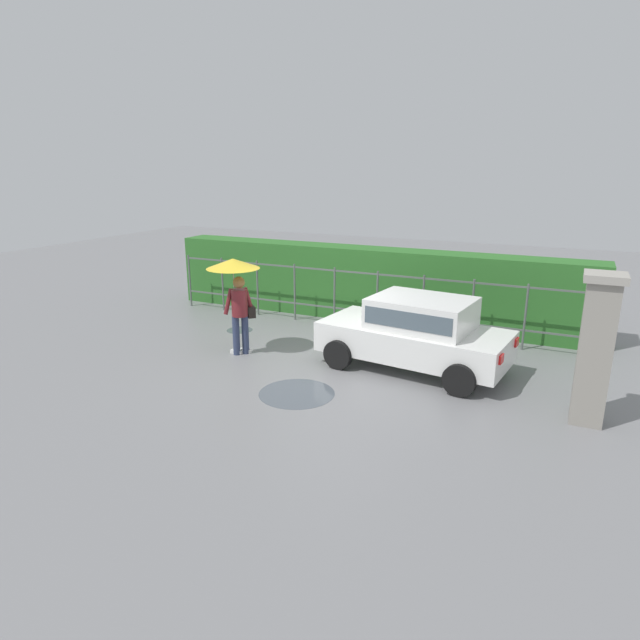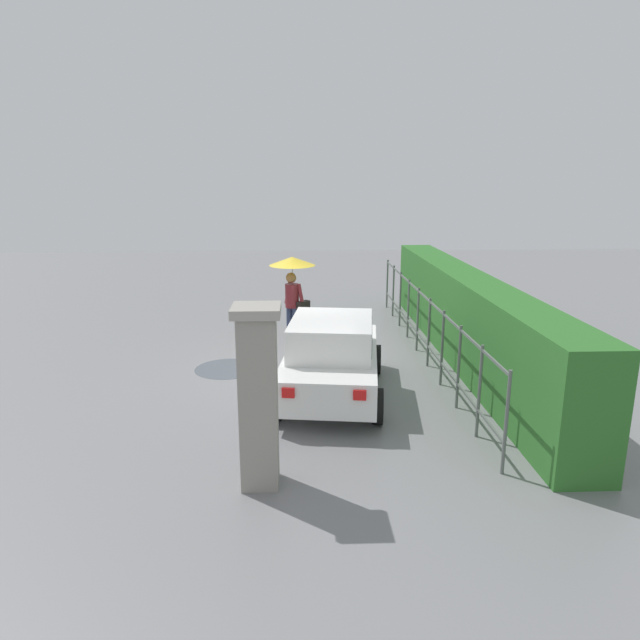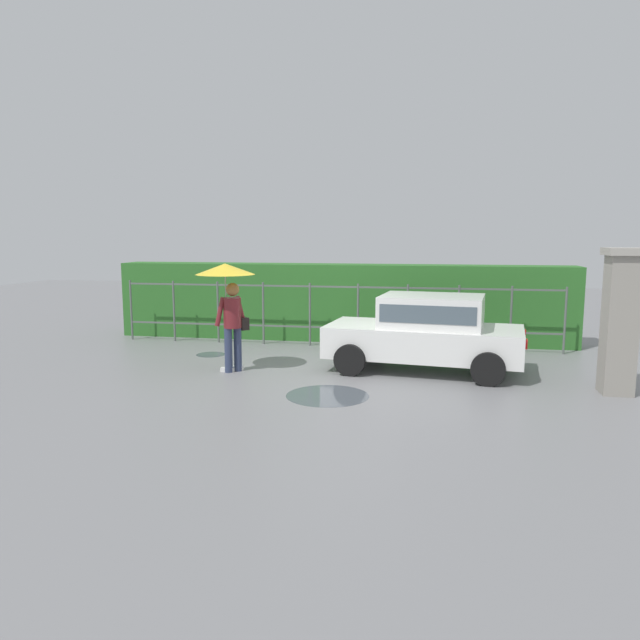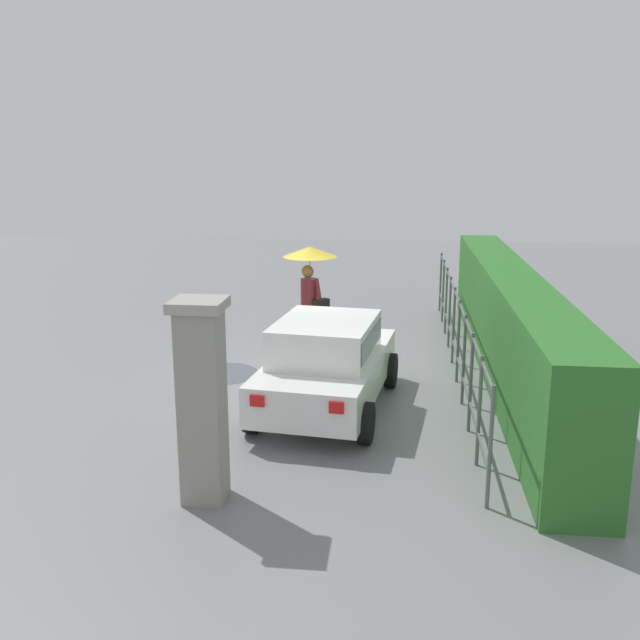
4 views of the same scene
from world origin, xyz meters
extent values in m
plane|color=slate|center=(0.00, 0.00, 0.00)|extent=(40.00, 40.00, 0.00)
cube|color=white|center=(1.75, 0.58, 0.58)|extent=(3.88, 2.09, 0.60)
cube|color=white|center=(1.90, 0.56, 1.18)|extent=(2.07, 1.67, 0.60)
cube|color=#4C5B66|center=(1.90, 0.56, 1.20)|extent=(1.92, 1.67, 0.33)
cylinder|color=black|center=(0.40, -0.10, 0.30)|extent=(0.62, 0.25, 0.60)
cylinder|color=black|center=(0.62, 1.57, 0.30)|extent=(0.62, 0.25, 0.60)
cylinder|color=black|center=(2.88, -0.41, 0.30)|extent=(0.62, 0.25, 0.60)
cylinder|color=black|center=(3.10, 1.26, 0.30)|extent=(0.62, 0.25, 0.60)
cube|color=red|center=(3.53, -0.20, 0.73)|extent=(0.08, 0.21, 0.16)
cube|color=red|center=(3.66, 0.89, 0.73)|extent=(0.08, 0.21, 0.16)
cylinder|color=#2D3856|center=(-1.93, -0.26, 0.43)|extent=(0.15, 0.15, 0.86)
cylinder|color=#2D3856|center=(-1.79, -0.11, 0.43)|extent=(0.15, 0.15, 0.86)
cube|color=white|center=(-1.97, -0.22, 0.04)|extent=(0.26, 0.10, 0.08)
cube|color=white|center=(-1.83, -0.07, 0.04)|extent=(0.26, 0.10, 0.08)
cylinder|color=maroon|center=(-1.86, -0.19, 1.15)|extent=(0.34, 0.34, 0.58)
sphere|color=#DBAD89|center=(-1.86, -0.19, 1.58)|extent=(0.22, 0.22, 0.22)
sphere|color=olive|center=(-1.84, -0.21, 1.60)|extent=(0.25, 0.25, 0.25)
cylinder|color=maroon|center=(-2.07, -0.29, 1.18)|extent=(0.22, 0.23, 0.56)
cylinder|color=maroon|center=(-1.76, 0.03, 1.18)|extent=(0.22, 0.23, 0.56)
cylinder|color=#B2B2B7|center=(-1.98, -0.17, 1.50)|extent=(0.02, 0.02, 0.77)
cone|color=yellow|center=(-1.98, -0.17, 1.98)|extent=(1.13, 1.13, 0.21)
cube|color=black|center=(-1.76, 0.09, 0.91)|extent=(0.36, 0.35, 0.24)
cube|color=gray|center=(4.93, -0.55, 1.15)|extent=(0.48, 0.48, 2.30)
cube|color=#9E998E|center=(4.93, -0.55, 2.36)|extent=(0.60, 0.60, 0.12)
cylinder|color=#59605B|center=(-5.52, 2.74, 0.75)|extent=(0.05, 0.05, 1.50)
cylinder|color=#59605B|center=(-4.38, 2.74, 0.75)|extent=(0.05, 0.05, 1.50)
cylinder|color=#59605B|center=(-3.23, 2.74, 0.75)|extent=(0.05, 0.05, 1.50)
cylinder|color=#59605B|center=(-2.08, 2.74, 0.75)|extent=(0.05, 0.05, 1.50)
cylinder|color=#59605B|center=(-0.94, 2.74, 0.75)|extent=(0.05, 0.05, 1.50)
cylinder|color=#59605B|center=(0.21, 2.74, 0.75)|extent=(0.05, 0.05, 1.50)
cylinder|color=#59605B|center=(1.36, 2.74, 0.75)|extent=(0.05, 0.05, 1.50)
cylinder|color=#59605B|center=(2.51, 2.74, 0.75)|extent=(0.05, 0.05, 1.50)
cylinder|color=#59605B|center=(3.65, 2.74, 0.75)|extent=(0.05, 0.05, 1.50)
cylinder|color=#59605B|center=(4.80, 2.74, 0.75)|extent=(0.05, 0.05, 1.50)
cube|color=#59605B|center=(-0.36, 2.74, 1.42)|extent=(10.33, 0.03, 0.04)
cube|color=#59605B|center=(-0.36, 2.74, 0.45)|extent=(10.33, 0.03, 0.04)
cube|color=#2D6B28|center=(-0.36, 3.69, 0.95)|extent=(11.33, 0.90, 1.90)
cylinder|color=#4C545B|center=(0.23, -1.56, 0.00)|extent=(1.38, 1.38, 0.00)
cylinder|color=#4C545B|center=(-2.88, 1.28, 0.00)|extent=(0.65, 0.65, 0.00)
camera|label=1|loc=(4.46, -9.49, 3.95)|focal=30.25mm
camera|label=2|loc=(11.69, -0.03, 3.93)|focal=31.66mm
camera|label=3|loc=(1.82, -10.87, 2.63)|focal=33.13mm
camera|label=4|loc=(12.34, 1.65, 4.03)|focal=39.36mm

